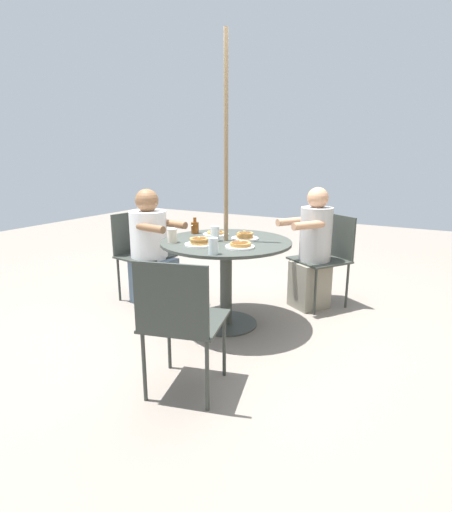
% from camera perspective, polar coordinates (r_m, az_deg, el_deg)
% --- Properties ---
extents(ground_plane, '(12.00, 12.00, 0.00)m').
position_cam_1_polar(ground_plane, '(3.59, 0.00, -9.65)').
color(ground_plane, gray).
extents(patio_table, '(1.10, 1.10, 0.75)m').
position_cam_1_polar(patio_table, '(3.39, 0.00, -0.49)').
color(patio_table, '#383D38').
rests_on(patio_table, ground).
extents(umbrella_pole, '(0.04, 0.04, 2.38)m').
position_cam_1_polar(umbrella_pole, '(3.29, 0.00, 9.62)').
color(umbrella_pole, '#846B4C').
rests_on(umbrella_pole, ground).
extents(patio_chair_north, '(0.57, 0.57, 0.89)m').
position_cam_1_polar(patio_chair_north, '(2.41, -6.58, -8.73)').
color(patio_chair_north, '#333833').
rests_on(patio_chair_north, ground).
extents(patio_chair_east, '(0.64, 0.64, 0.89)m').
position_cam_1_polar(patio_chair_east, '(4.03, 14.18, 0.38)').
color(patio_chair_east, '#333833').
rests_on(patio_chair_east, ground).
extents(diner_east, '(0.56, 0.51, 1.16)m').
position_cam_1_polar(diner_east, '(3.91, 12.29, 0.49)').
color(diner_east, gray).
rests_on(diner_east, ground).
extents(patio_chair_south, '(0.52, 0.52, 0.89)m').
position_cam_1_polar(patio_chair_south, '(4.16, -12.28, 0.92)').
color(patio_chair_south, '#333833').
rests_on(patio_chair_south, ground).
extents(diner_south, '(0.42, 0.57, 1.14)m').
position_cam_1_polar(diner_south, '(4.03, -10.63, 0.57)').
color(diner_south, slate).
rests_on(diner_south, ground).
extents(pancake_plate_a, '(0.23, 0.23, 0.05)m').
position_cam_1_polar(pancake_plate_a, '(3.58, -1.48, 3.21)').
color(pancake_plate_a, white).
rests_on(pancake_plate_a, patio_table).
extents(pancake_plate_b, '(0.23, 0.23, 0.07)m').
position_cam_1_polar(pancake_plate_b, '(3.40, 2.71, 2.76)').
color(pancake_plate_b, white).
rests_on(pancake_plate_b, patio_table).
extents(pancake_plate_c, '(0.23, 0.23, 0.05)m').
position_cam_1_polar(pancake_plate_c, '(3.09, 2.02, 1.52)').
color(pancake_plate_c, white).
rests_on(pancake_plate_c, patio_table).
extents(pancake_plate_d, '(0.23, 0.23, 0.07)m').
position_cam_1_polar(pancake_plate_d, '(3.18, -3.86, 1.93)').
color(pancake_plate_d, white).
rests_on(pancake_plate_d, patio_table).
extents(syrup_bottle, '(0.09, 0.07, 0.15)m').
position_cam_1_polar(syrup_bottle, '(3.67, -4.47, 4.12)').
color(syrup_bottle, brown).
rests_on(syrup_bottle, patio_table).
extents(coffee_cup, '(0.08, 0.08, 0.12)m').
position_cam_1_polar(coffee_cup, '(3.30, -7.70, 2.92)').
color(coffee_cup, beige).
rests_on(coffee_cup, patio_table).
extents(drinking_glass_a, '(0.07, 0.07, 0.13)m').
position_cam_1_polar(drinking_glass_a, '(3.33, -1.60, 3.21)').
color(drinking_glass_a, silver).
rests_on(drinking_glass_a, patio_table).
extents(drinking_glass_b, '(0.07, 0.07, 0.12)m').
position_cam_1_polar(drinking_glass_b, '(2.88, -1.85, 1.44)').
color(drinking_glass_b, silver).
rests_on(drinking_glass_b, patio_table).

